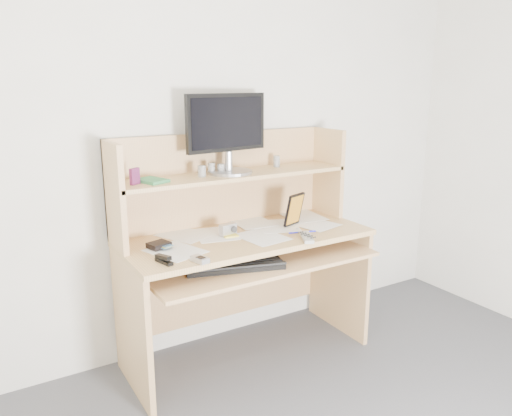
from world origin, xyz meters
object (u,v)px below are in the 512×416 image
game_case (294,210)px  keyboard (234,265)px  desk (240,241)px  monitor (227,131)px  tv_remote (307,237)px

game_case → keyboard: bearing=-179.3°
desk → monitor: 0.63m
desk → monitor: (-0.02, 0.10, 0.62)m
desk → game_case: (0.33, -0.08, 0.16)m
keyboard → game_case: bearing=37.1°
tv_remote → monitor: monitor is taller
keyboard → tv_remote: (0.42, -0.06, 0.10)m
monitor → keyboard: bearing=-120.7°
game_case → desk: bearing=147.6°
keyboard → tv_remote: size_ratio=2.96×
tv_remote → monitor: 0.74m
game_case → monitor: bearing=134.2°
tv_remote → desk: bearing=153.1°
keyboard → game_case: size_ratio=2.76×
desk → tv_remote: size_ratio=7.69×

